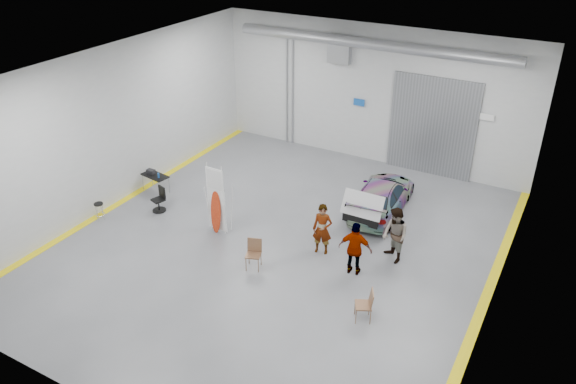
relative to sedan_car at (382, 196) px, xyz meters
The scene contains 13 objects.
ground 4.52m from the sedan_car, 119.83° to the right, with size 16.00×16.00×0.00m, color slate.
room_shell 4.32m from the sedan_car, 140.11° to the right, with size 14.02×16.18×6.01m.
sedan_car is the anchor object (origin of this frame).
person_a 3.67m from the sedan_car, 101.54° to the right, with size 0.65×0.43×1.79m, color brown.
person_b 3.26m from the sedan_car, 62.25° to the right, with size 0.93×0.71×1.91m, color slate.
person_c 4.22m from the sedan_car, 80.74° to the right, with size 1.06×0.44×1.83m, color #A56237.
surfboard_display 6.22m from the sedan_car, 136.78° to the right, with size 0.75×0.22×2.65m.
folding_chair_near 5.91m from the sedan_car, 112.35° to the right, with size 0.59×0.62×0.98m.
folding_chair_far 6.31m from the sedan_car, 73.85° to the right, with size 0.61×0.75×0.98m.
shop_stool 10.45m from the sedan_car, 147.25° to the right, with size 0.35×0.35×0.68m.
work_table 9.01m from the sedan_car, 161.02° to the right, with size 1.21×0.74×0.93m.
office_chair 8.37m from the sedan_car, 150.96° to the right, with size 0.53×0.55×0.96m.
trunk_lid 2.01m from the sedan_car, 90.00° to the right, with size 1.46×0.88×0.04m, color silver.
Camera 1 is at (8.10, -13.95, 10.73)m, focal length 35.00 mm.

